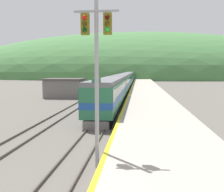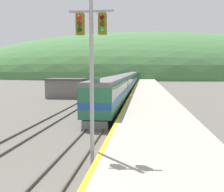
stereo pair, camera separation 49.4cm
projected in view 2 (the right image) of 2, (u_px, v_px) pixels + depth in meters
The scene contains 11 objects.
track_main at pixel (130, 86), 76.20m from camera, with size 1.52×180.00×0.16m.
track_siding at pixel (113, 86), 76.79m from camera, with size 1.52×180.00×0.16m.
platform at pixel (149, 91), 55.81m from camera, with size 6.61×140.00×0.91m.
distant_hills at pixel (137, 77), 160.85m from camera, with size 232.09×104.44×53.33m.
station_shed at pixel (67, 88), 46.52m from camera, with size 6.86×5.22×3.39m.
express_train_lead_car at pixel (110, 93), 31.41m from camera, with size 2.85×21.18×4.30m.
carriage_second at pixel (124, 84), 52.50m from camera, with size 2.84×19.30×3.94m.
carriage_third at pixel (129, 80), 72.42m from camera, with size 2.84×19.30×3.94m.
carriage_fourth at pixel (133, 77), 92.35m from camera, with size 2.84×19.30×3.94m.
carriage_fifth at pixel (135, 76), 112.27m from camera, with size 2.84×19.30×3.94m.
signal_mast_main at pixel (91, 55), 12.82m from camera, with size 2.20×0.42×8.70m.
Camera 2 is at (3.96, -6.17, 5.01)m, focal length 42.00 mm.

